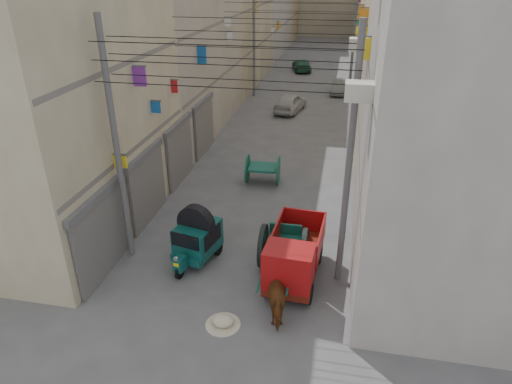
% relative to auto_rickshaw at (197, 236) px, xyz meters
% --- Properties ---
extents(building_row_left, '(8.00, 62.00, 14.00)m').
position_rel_auto_rickshaw_xyz_m(building_row_left, '(-6.80, 27.99, 5.52)').
color(building_row_left, '#BDB18F').
rests_on(building_row_left, ground).
extents(building_row_right, '(8.00, 62.00, 14.00)m').
position_rel_auto_rickshaw_xyz_m(building_row_right, '(9.19, 27.99, 5.52)').
color(building_row_right, '#A39F99').
rests_on(building_row_right, ground).
extents(shutters_left, '(0.18, 14.40, 2.88)m').
position_rel_auto_rickshaw_xyz_m(shutters_left, '(-2.72, 4.24, 0.56)').
color(shutters_left, '#49494E').
rests_on(shutters_left, ground).
extents(signboards, '(8.22, 40.52, 5.67)m').
position_rel_auto_rickshaw_xyz_m(signboards, '(1.19, 15.52, 2.49)').
color(signboards, '#0B4E79').
rests_on(signboards, ground).
extents(ac_units, '(0.70, 6.55, 3.35)m').
position_rel_auto_rickshaw_xyz_m(ac_units, '(4.85, 1.53, 6.50)').
color(ac_units, '#BAB3A7').
rests_on(ac_units, ground).
extents(utility_poles, '(7.40, 22.20, 8.00)m').
position_rel_auto_rickshaw_xyz_m(utility_poles, '(1.20, 10.86, 3.06)').
color(utility_poles, '#535255').
rests_on(utility_poles, ground).
extents(overhead_cables, '(7.40, 22.52, 1.12)m').
position_rel_auto_rickshaw_xyz_m(overhead_cables, '(1.20, 8.26, 5.83)').
color(overhead_cables, black).
rests_on(overhead_cables, ground).
extents(auto_rickshaw, '(1.62, 2.34, 1.59)m').
position_rel_auto_rickshaw_xyz_m(auto_rickshaw, '(0.00, 0.00, 0.00)').
color(auto_rickshaw, black).
rests_on(auto_rickshaw, ground).
extents(tonga_cart, '(1.61, 3.28, 1.48)m').
position_rel_auto_rickshaw_xyz_m(tonga_cart, '(2.94, 0.15, -0.17)').
color(tonga_cart, black).
rests_on(tonga_cart, ground).
extents(mini_truck, '(1.68, 3.40, 1.86)m').
position_rel_auto_rickshaw_xyz_m(mini_truck, '(3.37, -0.77, -0.04)').
color(mini_truck, black).
rests_on(mini_truck, ground).
extents(second_cart, '(1.57, 1.41, 1.34)m').
position_rel_auto_rickshaw_xyz_m(second_cart, '(1.08, 6.53, -0.22)').
color(second_cart, '#114E3F').
rests_on(second_cart, ground).
extents(feed_sack, '(0.63, 0.50, 0.31)m').
position_rel_auto_rickshaw_xyz_m(feed_sack, '(1.67, -2.95, -0.78)').
color(feed_sack, '#BFB69E').
rests_on(feed_sack, ground).
extents(horse, '(1.14, 1.91, 1.51)m').
position_rel_auto_rickshaw_xyz_m(horse, '(3.25, -2.16, -0.18)').
color(horse, brown).
rests_on(horse, ground).
extents(distant_car_white, '(2.18, 3.90, 1.25)m').
position_rel_auto_rickshaw_xyz_m(distant_car_white, '(0.87, 18.29, -0.31)').
color(distant_car_white, '#B2B2B2').
rests_on(distant_car_white, ground).
extents(distant_car_grey, '(1.25, 3.26, 1.06)m').
position_rel_auto_rickshaw_xyz_m(distant_car_grey, '(4.00, 23.93, -0.41)').
color(distant_car_grey, slate).
rests_on(distant_car_grey, ground).
extents(distant_car_green, '(2.37, 4.03, 1.10)m').
position_rel_auto_rickshaw_xyz_m(distant_car_green, '(0.23, 31.82, -0.39)').
color(distant_car_green, '#1C5337').
rests_on(distant_car_green, ground).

